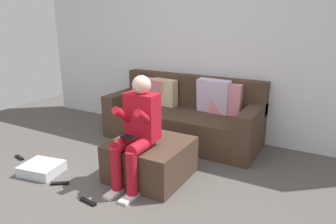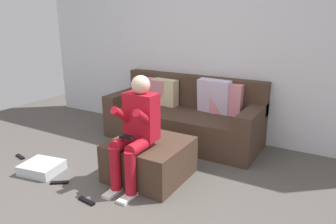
{
  "view_description": "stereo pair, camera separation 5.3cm",
  "coord_description": "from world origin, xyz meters",
  "px_view_note": "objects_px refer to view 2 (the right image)",
  "views": [
    {
      "loc": [
        1.78,
        -1.79,
        1.66
      ],
      "look_at": [
        0.01,
        1.35,
        0.58
      ],
      "focal_mm": 33.44,
      "sensor_mm": 36.0,
      "label": 1
    },
    {
      "loc": [
        1.82,
        -1.77,
        1.66
      ],
      "look_at": [
        0.01,
        1.35,
        0.58
      ],
      "focal_mm": 33.44,
      "sensor_mm": 36.0,
      "label": 2
    }
  ],
  "objects_px": {
    "remote_by_storage_bin": "(59,183)",
    "ottoman": "(150,159)",
    "person_seated": "(136,128)",
    "remote_under_side_table": "(20,157)",
    "couch_sectional": "(185,117)",
    "remote_near_ottoman": "(87,201)",
    "storage_bin": "(42,168)"
  },
  "relations": [
    {
      "from": "couch_sectional",
      "to": "person_seated",
      "type": "bearing_deg",
      "value": -83.62
    },
    {
      "from": "couch_sectional",
      "to": "ottoman",
      "type": "xyz_separation_m",
      "value": [
        0.18,
        -1.17,
        -0.13
      ]
    },
    {
      "from": "storage_bin",
      "to": "remote_under_side_table",
      "type": "xyz_separation_m",
      "value": [
        -0.56,
        0.12,
        -0.05
      ]
    },
    {
      "from": "couch_sectional",
      "to": "remote_near_ottoman",
      "type": "distance_m",
      "value": 1.92
    },
    {
      "from": "storage_bin",
      "to": "remote_near_ottoman",
      "type": "height_order",
      "value": "storage_bin"
    },
    {
      "from": "ottoman",
      "to": "remote_under_side_table",
      "type": "height_order",
      "value": "ottoman"
    },
    {
      "from": "remote_by_storage_bin",
      "to": "remote_under_side_table",
      "type": "xyz_separation_m",
      "value": [
        -0.93,
        0.2,
        0.0
      ]
    },
    {
      "from": "person_seated",
      "to": "remote_under_side_table",
      "type": "height_order",
      "value": "person_seated"
    },
    {
      "from": "remote_by_storage_bin",
      "to": "remote_near_ottoman",
      "type": "bearing_deg",
      "value": -47.3
    },
    {
      "from": "remote_by_storage_bin",
      "to": "ottoman",
      "type": "bearing_deg",
      "value": 5.24
    },
    {
      "from": "remote_under_side_table",
      "to": "ottoman",
      "type": "bearing_deg",
      "value": 26.71
    },
    {
      "from": "remote_near_ottoman",
      "to": "storage_bin",
      "type": "bearing_deg",
      "value": 173.57
    },
    {
      "from": "remote_by_storage_bin",
      "to": "remote_under_side_table",
      "type": "bearing_deg",
      "value": 133.1
    },
    {
      "from": "ottoman",
      "to": "storage_bin",
      "type": "xyz_separation_m",
      "value": [
        -1.1,
        -0.53,
        -0.15
      ]
    },
    {
      "from": "storage_bin",
      "to": "ottoman",
      "type": "bearing_deg",
      "value": 25.86
    },
    {
      "from": "ottoman",
      "to": "remote_near_ottoman",
      "type": "height_order",
      "value": "ottoman"
    },
    {
      "from": "couch_sectional",
      "to": "remote_under_side_table",
      "type": "bearing_deg",
      "value": -133.23
    },
    {
      "from": "ottoman",
      "to": "person_seated",
      "type": "height_order",
      "value": "person_seated"
    },
    {
      "from": "storage_bin",
      "to": "remote_near_ottoman",
      "type": "bearing_deg",
      "value": -12.54
    },
    {
      "from": "storage_bin",
      "to": "remote_near_ottoman",
      "type": "distance_m",
      "value": 0.88
    },
    {
      "from": "ottoman",
      "to": "person_seated",
      "type": "bearing_deg",
      "value": -97.82
    },
    {
      "from": "remote_by_storage_bin",
      "to": "person_seated",
      "type": "bearing_deg",
      "value": -4.08
    },
    {
      "from": "ottoman",
      "to": "remote_under_side_table",
      "type": "relative_size",
      "value": 4.54
    },
    {
      "from": "ottoman",
      "to": "remote_by_storage_bin",
      "type": "xyz_separation_m",
      "value": [
        -0.73,
        -0.61,
        -0.19
      ]
    },
    {
      "from": "ottoman",
      "to": "remote_by_storage_bin",
      "type": "distance_m",
      "value": 0.97
    },
    {
      "from": "couch_sectional",
      "to": "ottoman",
      "type": "distance_m",
      "value": 1.19
    },
    {
      "from": "couch_sectional",
      "to": "storage_bin",
      "type": "xyz_separation_m",
      "value": [
        -0.92,
        -1.7,
        -0.27
      ]
    },
    {
      "from": "remote_near_ottoman",
      "to": "ottoman",
      "type": "bearing_deg",
      "value": 77.91
    },
    {
      "from": "couch_sectional",
      "to": "person_seated",
      "type": "xyz_separation_m",
      "value": [
        0.15,
        -1.36,
        0.29
      ]
    },
    {
      "from": "person_seated",
      "to": "remote_by_storage_bin",
      "type": "bearing_deg",
      "value": -149.45
    },
    {
      "from": "couch_sectional",
      "to": "person_seated",
      "type": "height_order",
      "value": "person_seated"
    },
    {
      "from": "ottoman",
      "to": "remote_by_storage_bin",
      "type": "bearing_deg",
      "value": -140.12
    }
  ]
}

